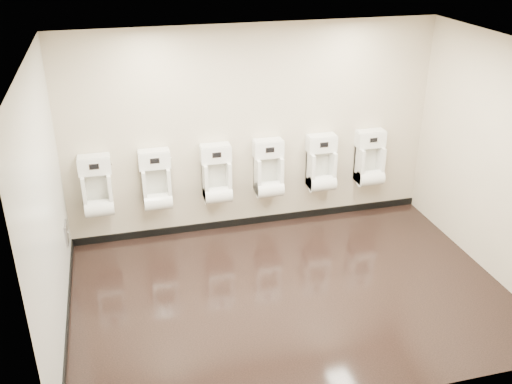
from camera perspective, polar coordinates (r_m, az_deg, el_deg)
ground at (r=6.76m, az=3.43°, el=-10.03°), size 5.00×3.50×0.00m
ceiling at (r=5.62m, az=4.19°, el=13.87°), size 5.00×3.50×0.00m
back_wall at (r=7.62m, az=-0.31°, el=6.15°), size 5.00×0.02×2.80m
front_wall at (r=4.64m, az=10.51°, el=-8.01°), size 5.00×0.02×2.80m
left_wall at (r=5.84m, az=-20.25°, el=-1.83°), size 0.02×3.50×2.80m
right_wall at (r=7.20m, az=23.09°, el=2.83°), size 0.02×3.50×2.80m
tile_overlay_left at (r=5.84m, az=-20.20°, el=-1.82°), size 0.01×3.50×2.80m
skirting_back at (r=8.16m, az=-0.27°, el=-2.86°), size 5.00×0.02×0.10m
skirting_left at (r=6.54m, az=-18.33°, el=-12.38°), size 0.02×3.50×0.10m
access_panel at (r=7.31m, az=-18.42°, el=-3.88°), size 0.04×0.25×0.25m
urinal_0 at (r=7.50m, az=-15.57°, el=0.16°), size 0.41×0.31×0.77m
urinal_1 at (r=7.51m, az=-9.93°, el=0.77°), size 0.41×0.31×0.77m
urinal_2 at (r=7.60m, az=-3.95°, el=1.41°), size 0.41×0.31×0.77m
urinal_3 at (r=7.75m, az=1.27°, el=1.96°), size 0.41×0.31×0.77m
urinal_4 at (r=7.97m, az=6.56°, el=2.50°), size 0.41×0.31×0.77m
urinal_5 at (r=8.25m, az=11.31°, el=2.97°), size 0.41×0.31×0.77m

